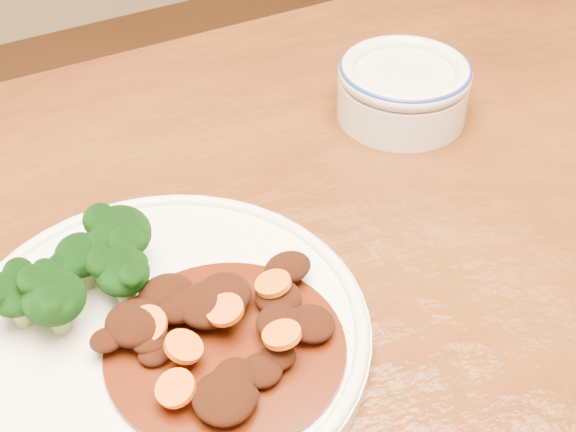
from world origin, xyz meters
TOP-DOWN VIEW (x-y plane):
  - dining_table at (0.00, 0.00)m, footprint 1.51×0.92m
  - dinner_plate at (-0.10, 0.04)m, footprint 0.29×0.29m
  - broccoli_florets at (-0.14, 0.10)m, footprint 0.12×0.08m
  - mince_stew at (-0.07, 0.01)m, footprint 0.17×0.16m
  - dip_bowl at (0.21, 0.20)m, footprint 0.13×0.13m

SIDE VIEW (x-z plane):
  - dining_table at x=0.00m, z-range 0.30..1.05m
  - dinner_plate at x=-0.10m, z-range 0.75..0.77m
  - mince_stew at x=-0.07m, z-range 0.76..0.79m
  - dip_bowl at x=0.21m, z-range 0.75..0.81m
  - broccoli_florets at x=-0.14m, z-range 0.77..0.82m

